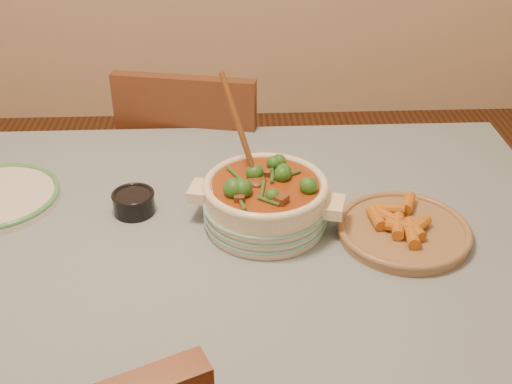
{
  "coord_description": "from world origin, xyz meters",
  "views": [
    {
      "loc": [
        0.07,
        -1.15,
        1.59
      ],
      "look_at": [
        0.12,
        0.03,
        0.85
      ],
      "focal_mm": 45.0,
      "sensor_mm": 36.0,
      "label": 1
    }
  ],
  "objects_px": {
    "condiment_bowl": "(134,201)",
    "fried_plate": "(404,229)",
    "chair_far": "(198,177)",
    "stew_casserole": "(265,198)",
    "dining_table": "(204,269)"
  },
  "relations": [
    {
      "from": "chair_far",
      "to": "dining_table",
      "type": "bearing_deg",
      "value": 105.43
    },
    {
      "from": "fried_plate",
      "to": "chair_far",
      "type": "xyz_separation_m",
      "value": [
        -0.49,
        0.69,
        -0.26
      ]
    },
    {
      "from": "dining_table",
      "to": "condiment_bowl",
      "type": "bearing_deg",
      "value": 146.79
    },
    {
      "from": "fried_plate",
      "to": "chair_far",
      "type": "distance_m",
      "value": 0.88
    },
    {
      "from": "condiment_bowl",
      "to": "fried_plate",
      "type": "relative_size",
      "value": 0.35
    },
    {
      "from": "dining_table",
      "to": "fried_plate",
      "type": "bearing_deg",
      "value": -2.3
    },
    {
      "from": "stew_casserole",
      "to": "chair_far",
      "type": "bearing_deg",
      "value": 106.29
    },
    {
      "from": "stew_casserole",
      "to": "condiment_bowl",
      "type": "height_order",
      "value": "stew_casserole"
    },
    {
      "from": "condiment_bowl",
      "to": "stew_casserole",
      "type": "bearing_deg",
      "value": -11.87
    },
    {
      "from": "chair_far",
      "to": "stew_casserole",
      "type": "bearing_deg",
      "value": 118.14
    },
    {
      "from": "condiment_bowl",
      "to": "chair_far",
      "type": "distance_m",
      "value": 0.64
    },
    {
      "from": "condiment_bowl",
      "to": "fried_plate",
      "type": "xyz_separation_m",
      "value": [
        0.6,
        -0.12,
        -0.01
      ]
    },
    {
      "from": "stew_casserole",
      "to": "condiment_bowl",
      "type": "distance_m",
      "value": 0.31
    },
    {
      "from": "fried_plate",
      "to": "condiment_bowl",
      "type": "bearing_deg",
      "value": 168.56
    },
    {
      "from": "dining_table",
      "to": "stew_casserole",
      "type": "height_order",
      "value": "stew_casserole"
    }
  ]
}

